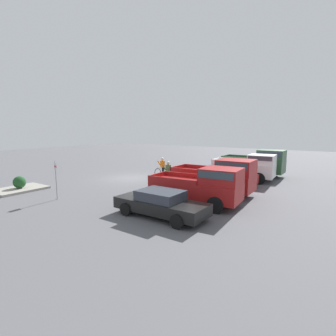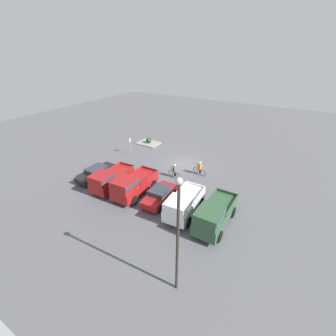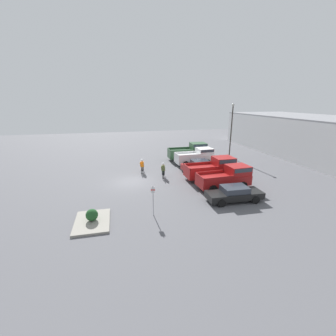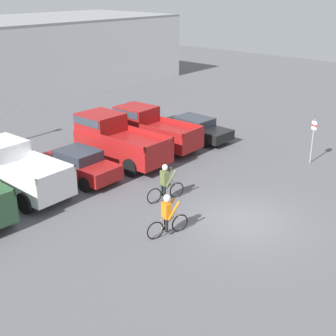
{
  "view_description": "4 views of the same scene",
  "coord_description": "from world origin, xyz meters",
  "px_view_note": "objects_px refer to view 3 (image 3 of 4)",
  "views": [
    {
      "loc": [
        16.68,
        15.14,
        4.24
      ],
      "look_at": [
        -0.09,
        3.9,
        1.2
      ],
      "focal_mm": 28.0,
      "sensor_mm": 36.0,
      "label": 1
    },
    {
      "loc": [
        -11.31,
        22.66,
        12.82
      ],
      "look_at": [
        -0.09,
        3.9,
        1.2
      ],
      "focal_mm": 24.0,
      "sensor_mm": 36.0,
      "label": 2
    },
    {
      "loc": [
        22.39,
        -1.36,
        8.13
      ],
      "look_at": [
        -0.09,
        3.9,
        1.2
      ],
      "focal_mm": 24.0,
      "sensor_mm": 36.0,
      "label": 3
    },
    {
      "loc": [
        -14.01,
        -8.83,
        8.72
      ],
      "look_at": [
        -0.09,
        3.9,
        1.2
      ],
      "focal_mm": 50.0,
      "sensor_mm": 36.0,
      "label": 4
    }
  ],
  "objects_px": {
    "fire_lane_sign": "(153,198)",
    "lamppost": "(231,127)",
    "cyclist_1": "(142,166)",
    "pickup_truck_3": "(228,177)",
    "pickup_truck_1": "(197,156)",
    "pickup_truck_0": "(190,151)",
    "sedan_1": "(234,194)",
    "sedan_0": "(200,166)",
    "cyclist_0": "(163,170)",
    "pickup_truck_2": "(214,168)",
    "shrub": "(92,215)"
  },
  "relations": [
    {
      "from": "pickup_truck_0",
      "to": "cyclist_0",
      "type": "distance_m",
      "value": 8.49
    },
    {
      "from": "pickup_truck_0",
      "to": "sedan_1",
      "type": "bearing_deg",
      "value": -3.37
    },
    {
      "from": "sedan_1",
      "to": "cyclist_0",
      "type": "bearing_deg",
      "value": -148.59
    },
    {
      "from": "pickup_truck_3",
      "to": "cyclist_1",
      "type": "xyz_separation_m",
      "value": [
        -6.7,
        -7.41,
        -0.28
      ]
    },
    {
      "from": "cyclist_0",
      "to": "fire_lane_sign",
      "type": "distance_m",
      "value": 8.71
    },
    {
      "from": "pickup_truck_2",
      "to": "lamppost",
      "type": "height_order",
      "value": "lamppost"
    },
    {
      "from": "pickup_truck_2",
      "to": "sedan_1",
      "type": "xyz_separation_m",
      "value": [
        5.61,
        -0.62,
        -0.55
      ]
    },
    {
      "from": "fire_lane_sign",
      "to": "lamppost",
      "type": "bearing_deg",
      "value": 136.85
    },
    {
      "from": "pickup_truck_0",
      "to": "shrub",
      "type": "xyz_separation_m",
      "value": [
        14.94,
        -12.17,
        -0.67
      ]
    },
    {
      "from": "pickup_truck_0",
      "to": "sedan_0",
      "type": "xyz_separation_m",
      "value": [
        5.59,
        -0.71,
        -0.51
      ]
    },
    {
      "from": "pickup_truck_2",
      "to": "shrub",
      "type": "xyz_separation_m",
      "value": [
        6.55,
        -11.96,
        -0.65
      ]
    },
    {
      "from": "pickup_truck_1",
      "to": "lamppost",
      "type": "distance_m",
      "value": 7.58
    },
    {
      "from": "pickup_truck_2",
      "to": "shrub",
      "type": "bearing_deg",
      "value": -61.28
    },
    {
      "from": "cyclist_1",
      "to": "lamppost",
      "type": "bearing_deg",
      "value": 108.31
    },
    {
      "from": "shrub",
      "to": "lamppost",
      "type": "bearing_deg",
      "value": 129.26
    },
    {
      "from": "pickup_truck_1",
      "to": "fire_lane_sign",
      "type": "bearing_deg",
      "value": -32.67
    },
    {
      "from": "pickup_truck_3",
      "to": "sedan_1",
      "type": "height_order",
      "value": "pickup_truck_3"
    },
    {
      "from": "pickup_truck_1",
      "to": "pickup_truck_2",
      "type": "bearing_deg",
      "value": -1.32
    },
    {
      "from": "sedan_0",
      "to": "shrub",
      "type": "xyz_separation_m",
      "value": [
        9.34,
        -11.45,
        -0.16
      ]
    },
    {
      "from": "sedan_1",
      "to": "cyclist_0",
      "type": "height_order",
      "value": "cyclist_0"
    },
    {
      "from": "cyclist_1",
      "to": "fire_lane_sign",
      "type": "relative_size",
      "value": 0.74
    },
    {
      "from": "fire_lane_sign",
      "to": "pickup_truck_1",
      "type": "bearing_deg",
      "value": 147.33
    },
    {
      "from": "sedan_1",
      "to": "fire_lane_sign",
      "type": "height_order",
      "value": "fire_lane_sign"
    },
    {
      "from": "pickup_truck_1",
      "to": "pickup_truck_3",
      "type": "xyz_separation_m",
      "value": [
        8.39,
        0.07,
        -0.02
      ]
    },
    {
      "from": "sedan_0",
      "to": "cyclist_1",
      "type": "height_order",
      "value": "cyclist_1"
    },
    {
      "from": "sedan_1",
      "to": "lamppost",
      "type": "height_order",
      "value": "lamppost"
    },
    {
      "from": "sedan_1",
      "to": "lamppost",
      "type": "bearing_deg",
      "value": 153.59
    },
    {
      "from": "cyclist_0",
      "to": "cyclist_1",
      "type": "relative_size",
      "value": 1.03
    },
    {
      "from": "pickup_truck_0",
      "to": "fire_lane_sign",
      "type": "relative_size",
      "value": 2.3
    },
    {
      "from": "lamppost",
      "to": "shrub",
      "type": "distance_m",
      "value": 23.96
    },
    {
      "from": "pickup_truck_0",
      "to": "sedan_1",
      "type": "xyz_separation_m",
      "value": [
        13.99,
        -0.82,
        -0.56
      ]
    },
    {
      "from": "pickup_truck_1",
      "to": "sedan_0",
      "type": "bearing_deg",
      "value": -12.7
    },
    {
      "from": "cyclist_1",
      "to": "lamppost",
      "type": "relative_size",
      "value": 0.22
    },
    {
      "from": "pickup_truck_0",
      "to": "sedan_1",
      "type": "relative_size",
      "value": 1.14
    },
    {
      "from": "sedan_0",
      "to": "sedan_1",
      "type": "height_order",
      "value": "sedan_0"
    },
    {
      "from": "pickup_truck_1",
      "to": "fire_lane_sign",
      "type": "distance_m",
      "value": 14.42
    },
    {
      "from": "fire_lane_sign",
      "to": "pickup_truck_0",
      "type": "bearing_deg",
      "value": 152.21
    },
    {
      "from": "pickup_truck_2",
      "to": "cyclist_0",
      "type": "bearing_deg",
      "value": -109.25
    },
    {
      "from": "cyclist_0",
      "to": "cyclist_1",
      "type": "xyz_separation_m",
      "value": [
        -2.12,
        -2.07,
        0.01
      ]
    },
    {
      "from": "sedan_1",
      "to": "cyclist_1",
      "type": "relative_size",
      "value": 2.74
    },
    {
      "from": "shrub",
      "to": "sedan_1",
      "type": "bearing_deg",
      "value": 94.76
    },
    {
      "from": "lamppost",
      "to": "shrub",
      "type": "bearing_deg",
      "value": -50.74
    },
    {
      "from": "pickup_truck_3",
      "to": "lamppost",
      "type": "relative_size",
      "value": 0.67
    },
    {
      "from": "pickup_truck_1",
      "to": "cyclist_0",
      "type": "distance_m",
      "value": 6.51
    },
    {
      "from": "pickup_truck_1",
      "to": "cyclist_1",
      "type": "distance_m",
      "value": 7.54
    },
    {
      "from": "cyclist_1",
      "to": "pickup_truck_3",
      "type": "bearing_deg",
      "value": 47.88
    },
    {
      "from": "sedan_1",
      "to": "lamppost",
      "type": "relative_size",
      "value": 0.61
    },
    {
      "from": "pickup_truck_0",
      "to": "pickup_truck_2",
      "type": "height_order",
      "value": "pickup_truck_0"
    },
    {
      "from": "sedan_0",
      "to": "cyclist_0",
      "type": "height_order",
      "value": "cyclist_0"
    },
    {
      "from": "pickup_truck_0",
      "to": "pickup_truck_3",
      "type": "distance_m",
      "value": 11.17
    }
  ]
}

